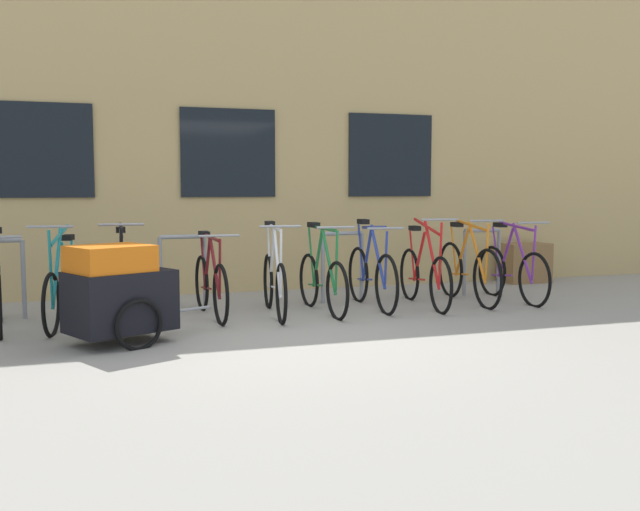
# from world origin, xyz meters

# --- Properties ---
(ground_plane) EXTENTS (42.00, 42.00, 0.00)m
(ground_plane) POSITION_xyz_m (0.00, 0.00, 0.00)
(ground_plane) COLOR #9E998E
(storefront_building) EXTENTS (28.00, 5.51, 5.22)m
(storefront_building) POSITION_xyz_m (0.00, 5.94, 2.61)
(storefront_building) COLOR tan
(storefront_building) RESTS_ON ground
(bike_rack) EXTENTS (6.57, 0.05, 0.90)m
(bike_rack) POSITION_xyz_m (0.18, 1.90, 0.54)
(bike_rack) COLOR gray
(bike_rack) RESTS_ON ground
(bicycle_orange) EXTENTS (0.44, 1.82, 1.08)m
(bicycle_orange) POSITION_xyz_m (2.69, 1.41, 0.40)
(bicycle_orange) COLOR black
(bicycle_orange) RESTS_ON ground
(bicycle_green) EXTENTS (0.44, 1.65, 1.05)m
(bicycle_green) POSITION_xyz_m (0.70, 1.27, 0.38)
(bicycle_green) COLOR black
(bicycle_green) RESTS_ON ground
(bicycle_maroon) EXTENTS (0.44, 1.68, 0.97)m
(bicycle_maroon) POSITION_xyz_m (-0.58, 1.39, 0.37)
(bicycle_maroon) COLOR black
(bicycle_maroon) RESTS_ON ground
(bicycle_red) EXTENTS (0.44, 1.76, 1.11)m
(bicycle_red) POSITION_xyz_m (2.03, 1.30, 0.38)
(bicycle_red) COLOR black
(bicycle_red) RESTS_ON ground
(bicycle_white) EXTENTS (0.44, 1.74, 1.07)m
(bicycle_white) POSITION_xyz_m (0.13, 1.27, 0.38)
(bicycle_white) COLOR black
(bicycle_white) RESTS_ON ground
(bicycle_black) EXTENTS (0.44, 1.67, 1.11)m
(bicycle_black) POSITION_xyz_m (-1.55, 1.25, 0.38)
(bicycle_black) COLOR black
(bicycle_black) RESTS_ON ground
(bicycle_blue) EXTENTS (0.44, 1.72, 1.07)m
(bicycle_blue) POSITION_xyz_m (1.37, 1.40, 0.39)
(bicycle_blue) COLOR black
(bicycle_blue) RESTS_ON ground
(bicycle_purple) EXTENTS (0.44, 1.68, 1.05)m
(bicycle_purple) POSITION_xyz_m (3.29, 1.34, 0.38)
(bicycle_purple) COLOR black
(bicycle_purple) RESTS_ON ground
(bicycle_teal) EXTENTS (0.50, 1.60, 1.10)m
(bicycle_teal) POSITION_xyz_m (-2.14, 1.29, 0.37)
(bicycle_teal) COLOR black
(bicycle_teal) RESTS_ON ground
(bike_trailer) EXTENTS (1.45, 0.93, 0.94)m
(bike_trailer) POSITION_xyz_m (-1.64, 0.21, 0.48)
(bike_trailer) COLOR black
(bike_trailer) RESTS_ON ground
(planter_box) EXTENTS (0.70, 0.44, 0.60)m
(planter_box) POSITION_xyz_m (4.51, 2.85, 0.30)
(planter_box) COLOR olive
(planter_box) RESTS_ON ground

